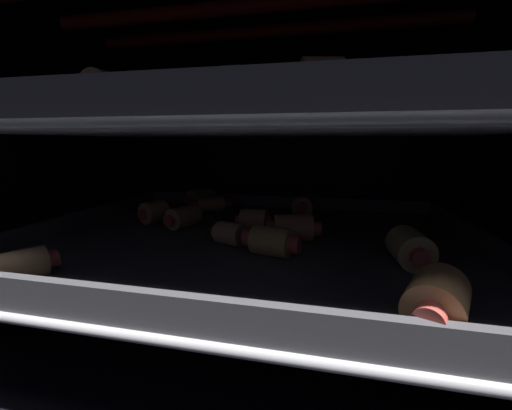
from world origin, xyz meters
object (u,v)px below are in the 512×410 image
object	(u,v)px
pig_in_blanket_lower_1	(201,198)
pig_in_blanket_lower_11	(304,206)
oven_rack_lower	(255,247)
pig_in_blanket_lower_9	(254,221)
pig_in_blanket_lower_6	(410,248)
pig_in_blanket_upper_3	(321,82)
pig_in_blanket_lower_5	(293,228)
pig_in_blanket_lower_0	(271,241)
pig_in_blanket_upper_5	(223,86)
pig_in_blanket_upper_8	(390,102)
baking_tray_upper	(254,122)
pig_in_blanket_upper_4	(70,103)
pig_in_blanket_lower_8	(184,217)
pig_in_blanket_upper_0	(355,94)
pig_in_blanket_lower_4	(18,266)
pig_in_blanket_upper_10	(231,112)
heating_element	(254,6)
oven_rack_upper	(254,131)
pig_in_blanket_lower_7	(436,300)
pig_in_blanket_lower_10	(230,233)
pig_in_blanket_upper_11	(145,116)
pig_in_blanket_lower_3	(211,204)
pig_in_blanket_upper_6	(176,114)
pig_in_blanket_lower_2	(154,212)
baking_tray_lower	(255,239)
pig_in_blanket_upper_9	(278,110)
pig_in_blanket_upper_7	(111,91)
pig_in_blanket_upper_1	(328,105)

from	to	relation	value
pig_in_blanket_lower_1	pig_in_blanket_lower_11	distance (cm)	17.75
oven_rack_lower	pig_in_blanket_lower_9	size ratio (longest dim) A/B	12.19
pig_in_blanket_lower_6	pig_in_blanket_upper_3	bearing A→B (deg)	-149.52
pig_in_blanket_lower_5	pig_in_blanket_lower_9	bearing A→B (deg)	157.96
pig_in_blanket_lower_0	pig_in_blanket_lower_11	bearing A→B (deg)	84.51
pig_in_blanket_upper_5	pig_in_blanket_upper_8	xyz separation A→B (cm)	(13.21, 11.94, -0.02)
pig_in_blanket_lower_5	baking_tray_upper	xyz separation A→B (cm)	(-4.45, 0.18, 11.47)
baking_tray_upper	pig_in_blanket_upper_4	distance (cm)	18.56
pig_in_blanket_lower_1	pig_in_blanket_lower_8	bearing A→B (deg)	-77.17
pig_in_blanket_upper_0	pig_in_blanket_lower_9	bearing A→B (deg)	147.53
pig_in_blanket_lower_4	pig_in_blanket_upper_10	distance (cm)	31.91
heating_element	oven_rack_upper	xyz separation A→B (cm)	(0.00, -0.00, -12.40)
pig_in_blanket_lower_7	pig_in_blanket_lower_10	size ratio (longest dim) A/B	1.44
oven_rack_lower	pig_in_blanket_upper_11	size ratio (longest dim) A/B	9.71
pig_in_blanket_upper_11	oven_rack_upper	bearing A→B (deg)	-29.05
pig_in_blanket_lower_3	pig_in_blanket_upper_5	bearing A→B (deg)	-66.80
pig_in_blanket_upper_11	pig_in_blanket_lower_5	bearing A→B (deg)	-24.74
pig_in_blanket_lower_10	pig_in_blanket_upper_6	xyz separation A→B (cm)	(-12.44, 13.78, 13.73)
heating_element	pig_in_blanket_upper_3	xyz separation A→B (cm)	(7.24, -10.01, -9.26)
pig_in_blanket_upper_5	pig_in_blanket_upper_11	bearing A→B (deg)	131.55
pig_in_blanket_upper_0	pig_in_blanket_upper_3	xyz separation A→B (cm)	(-2.69, -5.19, 0.21)
pig_in_blanket_lower_2	pig_in_blanket_upper_11	world-z (taller)	pig_in_blanket_upper_11
baking_tray_lower	pig_in_blanket_lower_9	xyz separation A→B (cm)	(-0.51, 1.83, 1.61)
pig_in_blanket_upper_11	oven_rack_lower	bearing A→B (deg)	-29.05
pig_in_blanket_upper_4	pig_in_blanket_upper_5	distance (cm)	18.43
oven_rack_lower	pig_in_blanket_upper_11	world-z (taller)	pig_in_blanket_upper_11
pig_in_blanket_upper_0	pig_in_blanket_upper_10	world-z (taller)	pig_in_blanket_upper_10
pig_in_blanket_lower_4	pig_in_blanket_upper_9	bearing A→B (deg)	56.72
oven_rack_upper	heating_element	bearing A→B (deg)	90.00
oven_rack_lower	pig_in_blanket_lower_2	bearing A→B (deg)	165.25
pig_in_blanket_lower_5	pig_in_blanket_upper_3	distance (cm)	17.06
pig_in_blanket_lower_4	pig_in_blanket_upper_10	xyz separation A→B (cm)	(9.46, 27.17, 13.79)
pig_in_blanket_lower_7	pig_in_blanket_upper_8	world-z (taller)	pig_in_blanket_upper_8
pig_in_blanket_lower_11	pig_in_blanket_upper_0	distance (cm)	22.38
pig_in_blanket_lower_2	pig_in_blanket_upper_6	distance (cm)	15.12
heating_element	baking_tray_upper	bearing A→B (deg)	-90.00
pig_in_blanket_lower_10	pig_in_blanket_upper_7	bearing A→B (deg)	-125.70
heating_element	pig_in_blanket_upper_4	size ratio (longest dim) A/B	7.26
pig_in_blanket_upper_7	pig_in_blanket_lower_6	bearing A→B (deg)	16.03
pig_in_blanket_lower_7	pig_in_blanket_upper_8	xyz separation A→B (cm)	(-1.04, 15.43, 13.11)
oven_rack_lower	pig_in_blanket_lower_5	xyz separation A→B (cm)	(4.45, -0.18, 2.56)
baking_tray_upper	pig_in_blanket_upper_0	distance (cm)	11.21
pig_in_blanket_upper_1	pig_in_blanket_upper_5	world-z (taller)	pig_in_blanket_upper_1
pig_in_blanket_upper_3	pig_in_blanket_upper_8	world-z (taller)	pig_in_blanket_upper_3
pig_in_blanket_lower_4	pig_in_blanket_upper_5	xyz separation A→B (cm)	(15.97, 3.91, 13.54)
pig_in_blanket_lower_5	pig_in_blanket_upper_0	xyz separation A→B (cm)	(5.48, -4.64, 13.45)
pig_in_blanket_lower_1	pig_in_blanket_lower_3	world-z (taller)	pig_in_blanket_lower_1
pig_in_blanket_upper_7	pig_in_blanket_lower_10	bearing A→B (deg)	54.30
pig_in_blanket_lower_11	pig_in_blanket_upper_10	world-z (taller)	pig_in_blanket_upper_10
pig_in_blanket_lower_8	pig_in_blanket_lower_10	xyz separation A→B (cm)	(7.90, -5.43, -0.16)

